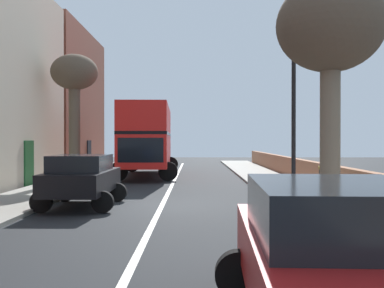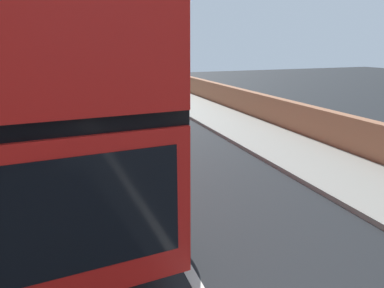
{
  "view_description": "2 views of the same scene",
  "coord_description": "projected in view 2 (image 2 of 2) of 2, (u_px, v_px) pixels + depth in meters",
  "views": [
    {
      "loc": [
        1.05,
        -14.95,
        2.12
      ],
      "look_at": [
        0.93,
        9.33,
        1.91
      ],
      "focal_mm": 43.29,
      "sensor_mm": 36.0,
      "label": 1
    },
    {
      "loc": [
        -1.38,
        4.38,
        3.16
      ],
      "look_at": [
        -0.41,
        6.86,
        2.34
      ],
      "focal_mm": 29.9,
      "sensor_mm": 36.0,
      "label": 2
    }
  ],
  "objects": [
    {
      "name": "double_decker_bus",
      "position": [
        51.0,
        83.0,
        7.19
      ],
      "size": [
        3.8,
        10.31,
        4.06
      ],
      "color": "red",
      "rests_on": "ground"
    }
  ]
}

